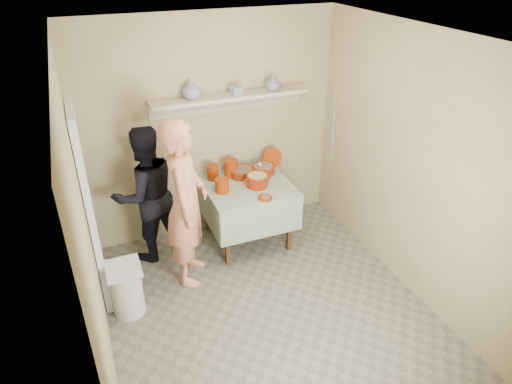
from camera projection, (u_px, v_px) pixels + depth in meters
name	position (u px, v px, depth m)	size (l,w,h in m)	color
ground	(270.00, 313.00, 4.49)	(3.50, 3.50, 0.00)	#6F6857
tile_panel	(90.00, 209.00, 4.30)	(0.06, 0.70, 2.00)	silver
plate_stack_a	(213.00, 172.00, 5.30)	(0.14, 0.14, 0.19)	maroon
plate_stack_b	(231.00, 168.00, 5.38)	(0.17, 0.17, 0.20)	maroon
bowl_stack	(222.00, 186.00, 5.04)	(0.16, 0.16, 0.16)	maroon
empty_bowl	(222.00, 185.00, 5.17)	(0.15, 0.15, 0.05)	maroon
propped_lid	(272.00, 158.00, 5.59)	(0.25, 0.25, 0.02)	maroon
vase_right	(273.00, 83.00, 5.14)	(0.17, 0.17, 0.17)	navy
vase_left	(191.00, 89.00, 4.85)	(0.20, 0.20, 0.21)	navy
ceramic_box	(236.00, 91.00, 5.02)	(0.13, 0.09, 0.09)	navy
person_cook	(186.00, 204.00, 4.58)	(0.65, 0.43, 1.80)	tan
person_helper	(147.00, 195.00, 4.97)	(0.76, 0.60, 1.57)	black
room_shell	(273.00, 166.00, 3.71)	(3.04, 3.54, 2.62)	tan
serving_table	(247.00, 193.00, 5.30)	(0.97, 0.97, 0.76)	#4C2D16
cazuela_meat_a	(242.00, 172.00, 5.38)	(0.30, 0.30, 0.10)	#61190C
cazuela_meat_b	(264.00, 169.00, 5.46)	(0.28, 0.28, 0.10)	#61190C
ladle	(260.00, 165.00, 5.43)	(0.08, 0.26, 0.19)	silver
cazuela_rice	(257.00, 180.00, 5.15)	(0.33, 0.25, 0.14)	#61190C
front_plate	(265.00, 198.00, 4.94)	(0.16, 0.16, 0.03)	maroon
wall_shelf	(230.00, 98.00, 5.08)	(1.80, 0.25, 0.21)	tan
trash_bin	(127.00, 289.00, 4.38)	(0.32, 0.32, 0.56)	silver
electrical_cord	(334.00, 124.00, 5.56)	(0.01, 0.05, 0.90)	silver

